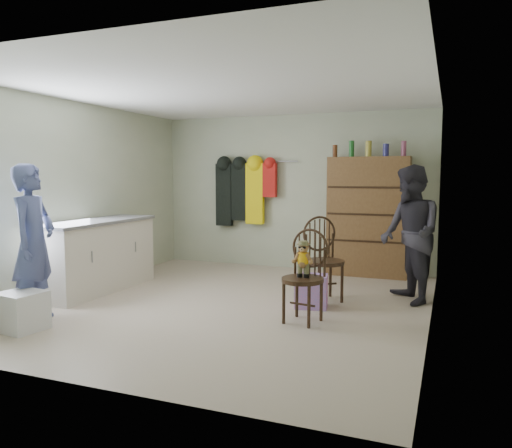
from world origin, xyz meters
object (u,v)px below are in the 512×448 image
at_px(counter, 96,255).
at_px(dresser, 368,216).
at_px(chair_front, 305,269).
at_px(chair_far, 323,255).

distance_m(counter, dresser, 3.96).
xyz_separation_m(counter, chair_front, (2.96, -0.35, 0.09)).
height_order(counter, chair_far, chair_far).
height_order(chair_front, dresser, dresser).
xyz_separation_m(counter, dresser, (3.20, 2.30, 0.44)).
bearing_deg(dresser, counter, -144.31).
height_order(counter, chair_front, chair_front).
bearing_deg(chair_front, chair_far, 102.89).
bearing_deg(counter, chair_front, -6.79).
bearing_deg(chair_front, counter, -176.38).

